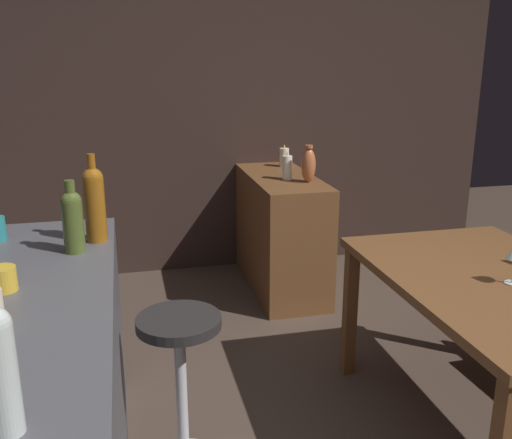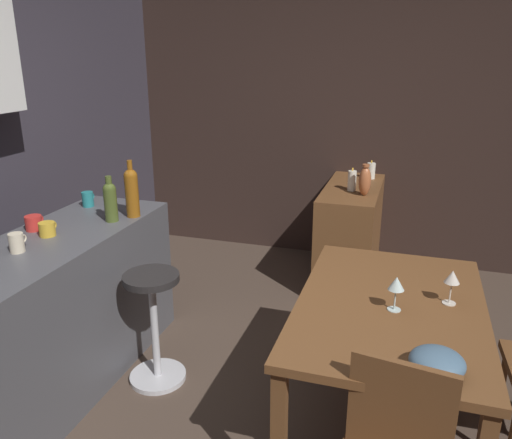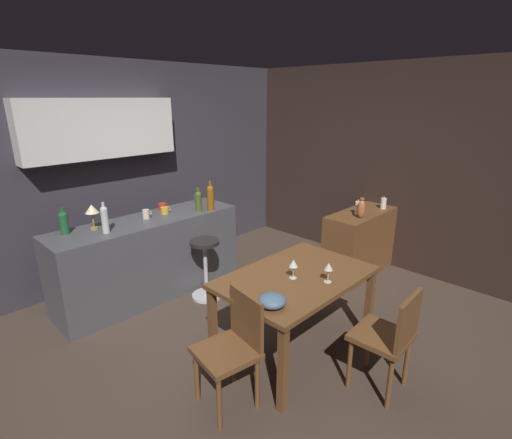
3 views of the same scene
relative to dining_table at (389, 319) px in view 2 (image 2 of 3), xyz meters
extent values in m
plane|color=#47382D|center=(-0.16, 0.47, -0.65)|extent=(9.00, 9.00, 0.00)
cube|color=#33231E|center=(2.39, 0.77, 0.65)|extent=(0.10, 4.40, 2.60)
cube|color=brown|center=(0.00, 0.00, 0.07)|extent=(1.32, 0.87, 0.04)
cube|color=brown|center=(0.61, 0.39, -0.30)|extent=(0.06, 0.06, 0.70)
cube|color=brown|center=(0.61, -0.39, -0.30)|extent=(0.06, 0.06, 0.70)
cube|color=#4C4C51|center=(-0.33, 1.83, -0.20)|extent=(2.10, 0.60, 0.90)
cube|color=brown|center=(1.84, 0.41, -0.24)|extent=(1.10, 0.44, 0.82)
cube|color=brown|center=(-0.66, -0.08, 0.00)|extent=(0.09, 0.38, 0.41)
cylinder|color=brown|center=(0.25, -0.59, -0.44)|extent=(0.04, 0.04, 0.44)
cylinder|color=#262323|center=(0.05, 1.31, 0.01)|extent=(0.32, 0.32, 0.04)
cylinder|color=silver|center=(0.05, 1.31, -0.32)|extent=(0.04, 0.04, 0.65)
cylinder|color=silver|center=(0.05, 1.31, -0.64)|extent=(0.34, 0.34, 0.03)
cylinder|color=silver|center=(0.08, -0.26, 0.09)|extent=(0.06, 0.06, 0.00)
cylinder|color=silver|center=(0.08, -0.26, 0.14)|extent=(0.01, 0.01, 0.11)
cone|color=silver|center=(0.08, -0.26, 0.23)|extent=(0.07, 0.07, 0.06)
cylinder|color=silver|center=(-0.06, -0.02, 0.09)|extent=(0.06, 0.06, 0.00)
cylinder|color=silver|center=(-0.06, -0.02, 0.14)|extent=(0.01, 0.01, 0.10)
cone|color=silver|center=(-0.06, -0.02, 0.22)|extent=(0.08, 0.08, 0.06)
ellipsoid|color=slate|center=(-0.52, -0.19, 0.13)|extent=(0.21, 0.21, 0.09)
cylinder|color=#475623|center=(0.27, 1.67, 0.35)|extent=(0.08, 0.08, 0.20)
sphere|color=#475623|center=(0.27, 1.67, 0.45)|extent=(0.08, 0.08, 0.08)
cylinder|color=#475623|center=(0.27, 1.67, 0.50)|extent=(0.04, 0.04, 0.06)
cylinder|color=#8C5114|center=(0.39, 1.60, 0.38)|extent=(0.08, 0.08, 0.26)
sphere|color=#8C5114|center=(0.39, 1.60, 0.50)|extent=(0.08, 0.08, 0.08)
cylinder|color=#8C5114|center=(0.39, 1.60, 0.57)|extent=(0.03, 0.03, 0.07)
cylinder|color=red|center=(-0.01, 2.01, 0.29)|extent=(0.09, 0.09, 0.09)
torus|color=red|center=(0.05, 2.01, 0.29)|extent=(0.05, 0.01, 0.05)
cylinder|color=gold|center=(-0.07, 1.87, 0.29)|extent=(0.09, 0.09, 0.08)
torus|color=gold|center=(-0.01, 1.87, 0.29)|extent=(0.05, 0.01, 0.05)
cylinder|color=beige|center=(-0.31, 1.86, 0.30)|extent=(0.07, 0.07, 0.10)
torus|color=beige|center=(-0.27, 1.86, 0.30)|extent=(0.05, 0.01, 0.05)
cylinder|color=teal|center=(0.48, 1.99, 0.30)|extent=(0.07, 0.07, 0.10)
torus|color=teal|center=(0.53, 1.99, 0.30)|extent=(0.05, 0.01, 0.05)
cylinder|color=white|center=(1.70, 0.41, 0.25)|extent=(0.07, 0.07, 0.16)
ellipsoid|color=yellow|center=(1.70, 0.41, 0.34)|extent=(0.01, 0.01, 0.03)
cylinder|color=white|center=(2.14, 0.30, 0.24)|extent=(0.07, 0.07, 0.14)
ellipsoid|color=yellow|center=(2.14, 0.30, 0.32)|extent=(0.01, 0.01, 0.03)
ellipsoid|color=#B26038|center=(1.58, 0.30, 0.28)|extent=(0.09, 0.09, 0.22)
cylinder|color=#B26038|center=(1.58, 0.30, 0.40)|extent=(0.05, 0.05, 0.02)
camera|label=1|loc=(-1.89, 1.47, 0.97)|focal=39.83mm
camera|label=2|loc=(-2.27, -0.04, 1.24)|focal=35.85mm
camera|label=3|loc=(-2.33, -1.80, 1.53)|focal=26.73mm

